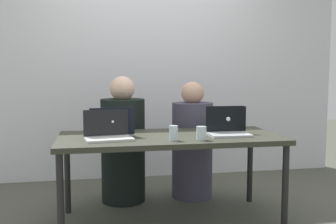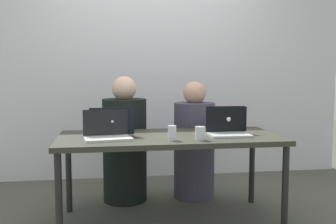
{
  "view_description": "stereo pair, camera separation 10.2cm",
  "coord_description": "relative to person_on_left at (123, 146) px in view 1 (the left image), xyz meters",
  "views": [
    {
      "loc": [
        -0.58,
        -3.03,
        1.2
      ],
      "look_at": [
        0.0,
        0.08,
        0.88
      ],
      "focal_mm": 42.0,
      "sensor_mm": 36.0,
      "label": 1
    },
    {
      "loc": [
        -0.48,
        -3.05,
        1.2
      ],
      "look_at": [
        0.0,
        0.08,
        0.88
      ],
      "focal_mm": 42.0,
      "sensor_mm": 36.0,
      "label": 2
    }
  ],
  "objects": [
    {
      "name": "laptop_back_left",
      "position": [
        -0.13,
        -0.5,
        0.23
      ],
      "size": [
        0.36,
        0.28,
        0.23
      ],
      "rotation": [
        0.0,
        0.0,
        3.21
      ],
      "color": "silver",
      "rests_on": "desk"
    },
    {
      "name": "laptop_front_right",
      "position": [
        0.79,
        -0.64,
        0.23
      ],
      "size": [
        0.32,
        0.27,
        0.23
      ],
      "rotation": [
        0.0,
        0.0,
        -0.02
      ],
      "color": "#AEB4B6",
      "rests_on": "desk"
    },
    {
      "name": "person_on_left",
      "position": [
        0.0,
        0.0,
        0.0
      ],
      "size": [
        0.5,
        0.5,
        1.17
      ],
      "rotation": [
        0.0,
        0.0,
        3.42
      ],
      "color": "black",
      "rests_on": "ground"
    },
    {
      "name": "desk",
      "position": [
        0.33,
        -0.59,
        0.13
      ],
      "size": [
        1.75,
        0.79,
        0.7
      ],
      "color": "#2E3025",
      "rests_on": "ground"
    },
    {
      "name": "back_wall",
      "position": [
        0.33,
        0.86,
        0.81
      ],
      "size": [
        4.55,
        0.1,
        2.66
      ],
      "primitive_type": "cube",
      "color": "silver",
      "rests_on": "ground"
    },
    {
      "name": "laptop_back_right",
      "position": [
        0.82,
        -0.49,
        0.23
      ],
      "size": [
        0.32,
        0.27,
        0.22
      ],
      "rotation": [
        0.0,
        0.0,
        3.1
      ],
      "color": "silver",
      "rests_on": "desk"
    },
    {
      "name": "water_glass_center",
      "position": [
        0.32,
        -0.81,
        0.23
      ],
      "size": [
        0.06,
        0.06,
        0.11
      ],
      "color": "silver",
      "rests_on": "desk"
    },
    {
      "name": "ground_plane",
      "position": [
        0.33,
        -0.59,
        -0.52
      ],
      "size": [
        12.0,
        12.0,
        0.0
      ],
      "primitive_type": "plane",
      "color": "#4B4D41"
    },
    {
      "name": "laptop_front_left",
      "position": [
        -0.16,
        -0.68,
        0.23
      ],
      "size": [
        0.37,
        0.28,
        0.22
      ],
      "rotation": [
        0.0,
        0.0,
        0.15
      ],
      "color": "silver",
      "rests_on": "desk"
    },
    {
      "name": "person_on_right",
      "position": [
        0.66,
        0.0,
        -0.02
      ],
      "size": [
        0.48,
        0.48,
        1.12
      ],
      "rotation": [
        0.0,
        0.0,
        2.88
      ],
      "color": "#434052",
      "rests_on": "ground"
    },
    {
      "name": "water_glass_right",
      "position": [
        0.52,
        -0.83,
        0.23
      ],
      "size": [
        0.08,
        0.08,
        0.1
      ],
      "color": "silver",
      "rests_on": "desk"
    }
  ]
}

